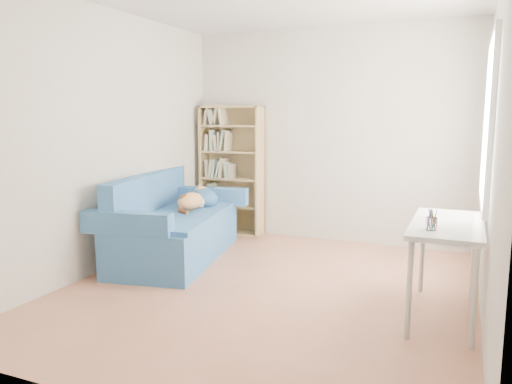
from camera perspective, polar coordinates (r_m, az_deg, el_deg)
ground at (r=4.58m, az=1.40°, el=-11.09°), size 4.00×4.00×0.00m
room_shell at (r=4.30m, az=2.89°, el=9.83°), size 3.54×4.04×2.62m
sofa at (r=5.55m, az=-9.34°, el=-3.92°), size 1.21×2.01×0.92m
bookshelf at (r=6.55m, az=-2.79°, el=1.94°), size 0.84×0.26×1.67m
desk at (r=4.08m, az=20.98°, el=-4.39°), size 0.51×1.12×0.75m
pen_cup at (r=3.74m, az=19.41°, el=-3.27°), size 0.08×0.08×0.15m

